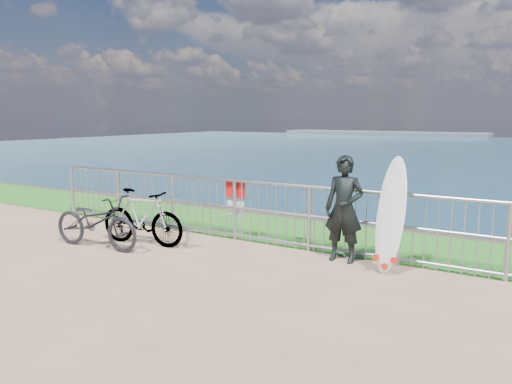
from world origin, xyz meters
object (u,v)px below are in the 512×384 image
Objects in this scene: surfboard at (390,219)px; bicycle_far at (142,217)px; bicycle_near at (96,222)px; surfer at (344,209)px.

surfboard reaches higher than bicycle_far.
bicycle_far is at bearing -169.73° from surfboard.
bicycle_near is at bearing 129.51° from bicycle_far.
surfboard is at bearing -14.92° from surfer.
bicycle_far is at bearing -167.73° from surfer.
surfer is 1.01× the size of bicycle_far.
surfboard is 1.03× the size of bicycle_far.
surfboard reaches higher than surfer.
bicycle_near is at bearing -164.15° from surfboard.
bicycle_near is (-4.70, -1.33, -0.32)m from surfboard.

